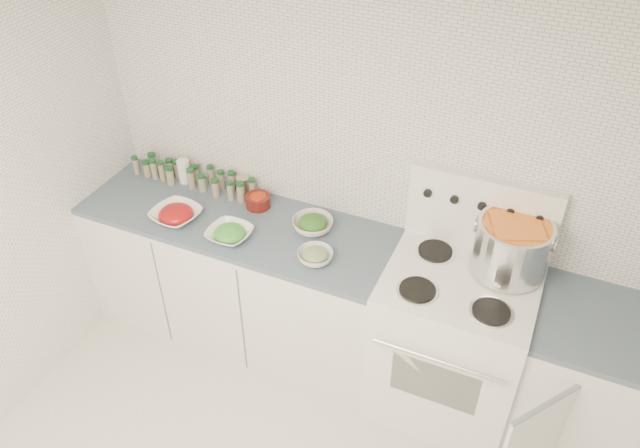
{
  "coord_description": "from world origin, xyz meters",
  "views": [
    {
      "loc": [
        0.76,
        -1.19,
        3.06
      ],
      "look_at": [
        -0.28,
        1.14,
        1.08
      ],
      "focal_mm": 35.0,
      "sensor_mm": 36.0,
      "label": 1
    }
  ],
  "objects_px": {
    "stock_pot": "(512,245)",
    "bowl_tomato": "(176,214)",
    "bowl_snowpea": "(229,233)",
    "stove": "(451,338)"
  },
  "relations": [
    {
      "from": "stock_pot",
      "to": "bowl_tomato",
      "type": "relative_size",
      "value": 1.28
    },
    {
      "from": "stove",
      "to": "stock_pot",
      "type": "height_order",
      "value": "stove"
    },
    {
      "from": "stock_pot",
      "to": "bowl_snowpea",
      "type": "relative_size",
      "value": 1.56
    },
    {
      "from": "stock_pot",
      "to": "bowl_tomato",
      "type": "bearing_deg",
      "value": -170.86
    },
    {
      "from": "stove",
      "to": "stock_pot",
      "type": "xyz_separation_m",
      "value": [
        0.19,
        0.15,
        0.6
      ]
    },
    {
      "from": "stock_pot",
      "to": "bowl_snowpea",
      "type": "height_order",
      "value": "stock_pot"
    },
    {
      "from": "bowl_snowpea",
      "to": "stock_pot",
      "type": "bearing_deg",
      "value": 12.24
    },
    {
      "from": "stock_pot",
      "to": "bowl_snowpea",
      "type": "bearing_deg",
      "value": -167.76
    },
    {
      "from": "bowl_snowpea",
      "to": "bowl_tomato",
      "type": "bearing_deg",
      "value": 176.51
    },
    {
      "from": "bowl_tomato",
      "to": "bowl_snowpea",
      "type": "bearing_deg",
      "value": -3.49
    }
  ]
}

